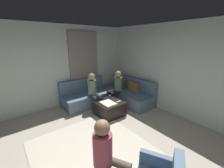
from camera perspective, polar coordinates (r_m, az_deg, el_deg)
ground_plane at (r=3.06m, az=-5.96°, el=-30.07°), size 6.00×6.00×0.10m
wall_back at (r=4.46m, az=27.24°, el=4.36°), size 6.00×0.12×2.70m
wall_left at (r=4.92m, az=-25.26°, el=5.65°), size 0.12×6.00×2.70m
curtain_panel at (r=5.28m, az=-11.06°, el=6.54°), size 0.06×1.10×2.50m
area_rug at (r=3.17m, az=-6.46°, el=-26.45°), size 2.60×2.20×0.01m
sectional_couch at (r=5.22m, az=-0.92°, el=-4.35°), size 2.10×2.55×0.87m
ottoman at (r=4.39m, az=-1.05°, el=-9.70°), size 0.76×0.76×0.42m
folded_blanket at (r=4.15m, az=-1.56°, el=-7.81°), size 0.44×0.36×0.04m
coffee_mug at (r=4.54m, az=-0.94°, el=-5.18°), size 0.08×0.08×0.10m
game_remote at (r=4.29m, az=2.75°, el=-7.07°), size 0.05×0.15×0.02m
person_on_couch_back at (r=4.91m, az=1.64°, el=-1.08°), size 0.30×0.60×1.20m
person_on_couch_side at (r=4.58m, az=-7.38°, el=-2.59°), size 0.60×0.30×1.20m
person_on_armchair at (r=2.23m, az=-1.35°, el=-26.86°), size 0.60×0.47×1.18m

